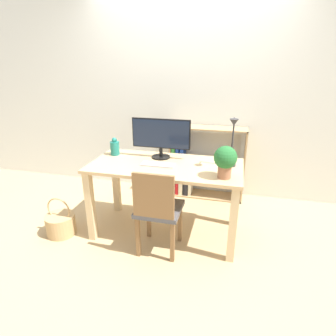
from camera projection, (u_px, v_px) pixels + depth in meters
ground_plane at (166, 231)px, 3.02m from camera, size 10.00×10.00×0.00m
wall_back at (188, 95)px, 3.58m from camera, size 8.00×0.05×2.60m
desk at (166, 177)px, 2.79m from camera, size 1.48×0.73×0.76m
monitor at (161, 135)px, 2.85m from camera, size 0.61×0.19×0.41m
keyboard at (158, 165)px, 2.71m from camera, size 0.32×0.11×0.02m
vase at (115, 147)px, 2.99m from camera, size 0.10×0.10×0.19m
desk_lamp at (233, 138)px, 2.56m from camera, size 0.10×0.19×0.47m
potted_plant at (225, 160)px, 2.37m from camera, size 0.20×0.20×0.28m
chair at (158, 208)px, 2.53m from camera, size 0.40×0.40×0.85m
bookshelf at (192, 166)px, 3.71m from camera, size 0.96×0.28×0.94m
basket at (61, 224)px, 2.93m from camera, size 0.30×0.30×0.42m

